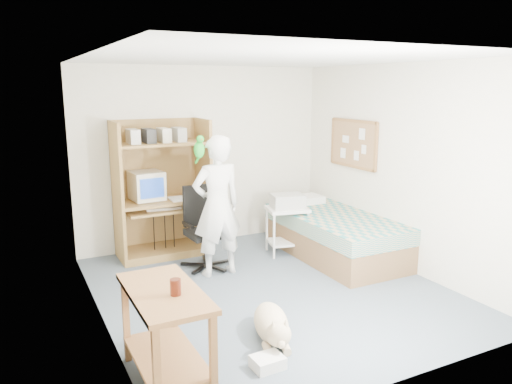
% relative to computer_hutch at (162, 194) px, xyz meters
% --- Properties ---
extents(floor, '(4.00, 4.00, 0.00)m').
position_rel_computer_hutch_xyz_m(floor, '(0.70, -1.74, -0.82)').
color(floor, '#4A5764').
rests_on(floor, ground).
extents(wall_back, '(3.60, 0.02, 2.50)m').
position_rel_computer_hutch_xyz_m(wall_back, '(0.70, 0.26, 0.43)').
color(wall_back, white).
rests_on(wall_back, floor).
extents(wall_right, '(0.02, 4.00, 2.50)m').
position_rel_computer_hutch_xyz_m(wall_right, '(2.50, -1.74, 0.43)').
color(wall_right, white).
rests_on(wall_right, floor).
extents(wall_left, '(0.02, 4.00, 2.50)m').
position_rel_computer_hutch_xyz_m(wall_left, '(-1.10, -1.74, 0.43)').
color(wall_left, white).
rests_on(wall_left, floor).
extents(ceiling, '(3.60, 4.00, 0.02)m').
position_rel_computer_hutch_xyz_m(ceiling, '(0.70, -1.74, 1.68)').
color(ceiling, white).
rests_on(ceiling, wall_back).
extents(computer_hutch, '(1.20, 0.63, 1.80)m').
position_rel_computer_hutch_xyz_m(computer_hutch, '(0.00, 0.00, 0.00)').
color(computer_hutch, brown).
rests_on(computer_hutch, floor).
extents(bed, '(1.02, 2.02, 0.66)m').
position_rel_computer_hutch_xyz_m(bed, '(2.00, -1.12, -0.53)').
color(bed, brown).
rests_on(bed, floor).
extents(side_desk, '(0.50, 1.00, 0.75)m').
position_rel_computer_hutch_xyz_m(side_desk, '(-0.85, -2.94, -0.33)').
color(side_desk, brown).
rests_on(side_desk, floor).
extents(corkboard, '(0.04, 0.94, 0.66)m').
position_rel_computer_hutch_xyz_m(corkboard, '(2.47, -0.84, 0.63)').
color(corkboard, olive).
rests_on(corkboard, wall_right).
extents(office_chair, '(0.57, 0.57, 1.01)m').
position_rel_computer_hutch_xyz_m(office_chair, '(0.31, -0.72, -0.46)').
color(office_chair, black).
rests_on(office_chair, floor).
extents(person, '(0.63, 0.43, 1.68)m').
position_rel_computer_hutch_xyz_m(person, '(0.37, -1.02, 0.02)').
color(person, white).
rests_on(person, floor).
extents(parrot, '(0.12, 0.22, 0.34)m').
position_rel_computer_hutch_xyz_m(parrot, '(0.17, -1.01, 0.72)').
color(parrot, '#159129').
rests_on(parrot, person).
extents(dog, '(0.48, 0.91, 0.35)m').
position_rel_computer_hutch_xyz_m(dog, '(0.17, -2.74, -0.67)').
color(dog, beige).
rests_on(dog, floor).
extents(printer_cart, '(0.61, 0.53, 0.64)m').
position_rel_computer_hutch_xyz_m(printer_cart, '(1.50, -0.74, -0.40)').
color(printer_cart, white).
rests_on(printer_cart, floor).
extents(printer, '(0.48, 0.41, 0.18)m').
position_rel_computer_hutch_xyz_m(printer, '(1.50, -0.74, -0.09)').
color(printer, '#ACADA8').
rests_on(printer, printer_cart).
extents(crt_monitor, '(0.42, 0.44, 0.37)m').
position_rel_computer_hutch_xyz_m(crt_monitor, '(-0.19, 0.01, 0.13)').
color(crt_monitor, beige).
rests_on(crt_monitor, computer_hutch).
extents(keyboard, '(0.47, 0.21, 0.03)m').
position_rel_computer_hutch_xyz_m(keyboard, '(-0.03, -0.16, -0.15)').
color(keyboard, beige).
rests_on(keyboard, computer_hutch).
extents(pencil_cup, '(0.08, 0.08, 0.12)m').
position_rel_computer_hutch_xyz_m(pencil_cup, '(0.37, -0.09, -0.00)').
color(pencil_cup, gold).
rests_on(pencil_cup, computer_hutch).
extents(drink_glass, '(0.08, 0.08, 0.12)m').
position_rel_computer_hutch_xyz_m(drink_glass, '(-0.80, -3.06, -0.01)').
color(drink_glass, '#3B1309').
rests_on(drink_glass, side_desk).
extents(floor_box_a, '(0.26, 0.21, 0.10)m').
position_rel_computer_hutch_xyz_m(floor_box_a, '(-0.08, -3.12, -0.77)').
color(floor_box_a, white).
rests_on(floor_box_a, floor).
extents(floor_box_b, '(0.24, 0.27, 0.08)m').
position_rel_computer_hutch_xyz_m(floor_box_b, '(-0.80, -2.87, -0.78)').
color(floor_box_b, beige).
rests_on(floor_box_b, floor).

